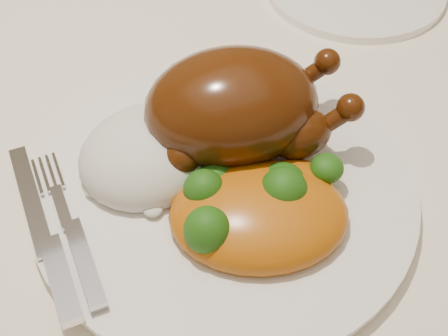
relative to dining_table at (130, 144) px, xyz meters
name	(u,v)px	position (x,y,z in m)	size (l,w,h in m)	color
dining_table	(130,144)	(0.00, 0.00, 0.00)	(1.60, 0.90, 0.76)	brown
tablecloth	(122,94)	(0.00, 0.00, 0.07)	(1.73, 1.03, 0.18)	white
dinner_plate	(224,190)	(0.02, -0.19, 0.11)	(0.30, 0.30, 0.01)	white
roast_chicken	(237,106)	(0.05, -0.15, 0.16)	(0.19, 0.14, 0.09)	#4E2108
rice_mound	(149,156)	(-0.02, -0.14, 0.13)	(0.13, 0.13, 0.06)	white
mac_and_cheese	(261,208)	(0.03, -0.23, 0.13)	(0.17, 0.15, 0.06)	#BF600C
cutlery	(62,246)	(-0.11, -0.19, 0.12)	(0.04, 0.18, 0.01)	silver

